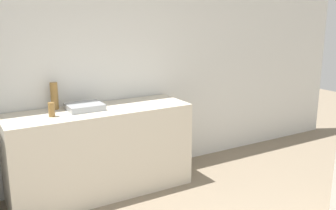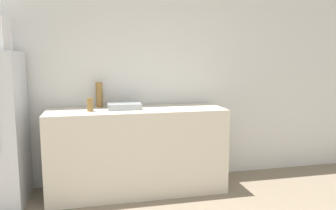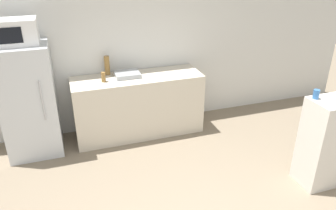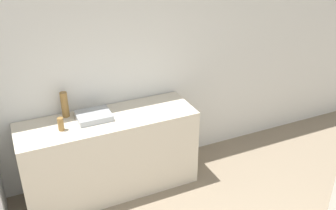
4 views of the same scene
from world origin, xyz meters
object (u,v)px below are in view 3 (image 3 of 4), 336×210
object	(u,v)px
bottle_tall	(107,65)
microwave	(15,32)
jar	(316,94)
bottle_short	(103,77)
refrigerator	(29,101)

from	to	relation	value
bottle_tall	microwave	bearing A→B (deg)	-166.53
microwave	jar	world-z (taller)	microwave
bottle_tall	jar	size ratio (longest dim) A/B	2.66
bottle_tall	bottle_short	bearing A→B (deg)	-109.94
bottle_tall	jar	world-z (taller)	bottle_tall
jar	refrigerator	bearing A→B (deg)	151.02
microwave	jar	bearing A→B (deg)	-28.96
refrigerator	bottle_short	xyz separation A→B (m)	(0.99, -0.01, 0.22)
bottle_tall	jar	xyz separation A→B (m)	(1.96, -1.95, 0.08)
refrigerator	jar	distance (m)	3.50
bottle_short	jar	size ratio (longest dim) A/B	1.31
refrigerator	bottle_tall	xyz separation A→B (m)	(1.08, 0.26, 0.29)
bottle_short	jar	bearing A→B (deg)	-39.10
bottle_short	microwave	bearing A→B (deg)	179.38
microwave	bottle_short	size ratio (longest dim) A/B	3.76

